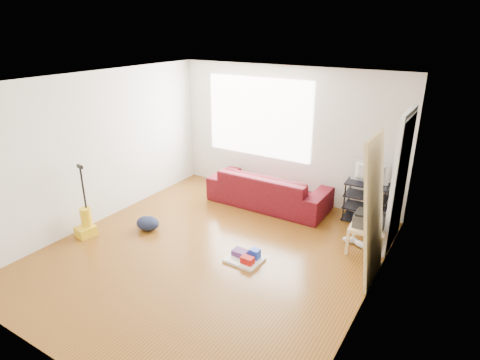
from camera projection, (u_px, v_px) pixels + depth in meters
The scene contains 13 objects.
room at pixel (219, 171), 5.60m from camera, with size 4.51×5.01×2.51m.
sofa at pixel (268, 205), 7.55m from camera, with size 2.24×0.88×0.65m, color #46040C.
tv_stand at pixel (366, 202), 6.79m from camera, with size 0.72×0.43×0.70m.
tv at pixel (369, 173), 6.60m from camera, with size 0.62×0.08×0.36m, color black.
side_table at pixel (368, 230), 5.89m from camera, with size 0.54×0.54×0.41m.
printer at pixel (369, 220), 5.82m from camera, with size 0.44×0.34×0.22m.
bucket at pixel (235, 202), 7.66m from camera, with size 0.32×0.32×0.32m, color #0E3B92.
toilet_paper at pixel (235, 191), 7.63m from camera, with size 0.11×0.11×0.10m, color white.
cleaning_tray at pixel (246, 257), 5.74m from camera, with size 0.51×0.42×0.18m.
backpack at pixel (148, 229), 6.64m from camera, with size 0.40×0.32×0.22m, color #141A36.
sneakers at pixel (356, 242), 6.15m from camera, with size 0.45×0.23×0.10m.
vacuum at pixel (86, 223), 6.38m from camera, with size 0.29×0.32×1.18m.
door_panel at pixel (365, 277), 5.40m from camera, with size 0.04×0.78×1.95m, color #A88552.
Camera 1 is at (3.08, -4.17, 3.18)m, focal length 30.00 mm.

